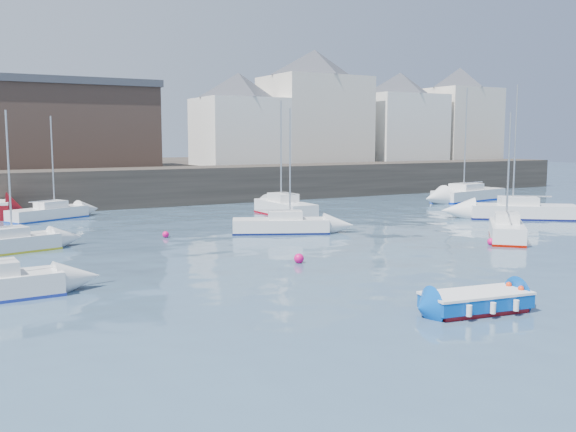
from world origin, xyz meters
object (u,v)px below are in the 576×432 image
sailboat_e (2,244)px  sailboat_h (48,213)px  blue_dinghy (476,301)px  buoy_far (166,237)px  sailboat_b (281,225)px  sailboat_f (285,208)px  buoy_mid (491,245)px  buoy_near (299,263)px  sailboat_g (468,194)px  sailboat_c (507,230)px  sailboat_d (522,211)px

sailboat_e → sailboat_h: sailboat_h is taller
blue_dinghy → sailboat_e: sailboat_e is taller
blue_dinghy → buoy_far: size_ratio=10.00×
sailboat_b → buoy_far: bearing=165.5°
sailboat_f → buoy_mid: (3.18, -16.09, -0.57)m
buoy_far → sailboat_b: bearing=-14.5°
blue_dinghy → buoy_far: bearing=100.4°
buoy_near → buoy_mid: bearing=-3.7°
sailboat_g → sailboat_c: bearing=-129.7°
sailboat_h → buoy_far: 12.20m
sailboat_b → sailboat_c: sailboat_b is taller
blue_dinghy → sailboat_b: size_ratio=0.51×
sailboat_h → buoy_mid: bearing=-50.5°
sailboat_f → buoy_far: size_ratio=22.29×
sailboat_f → buoy_far: bearing=-152.5°
sailboat_d → sailboat_h: size_ratio=1.30×
sailboat_h → buoy_near: (7.12, -21.26, -0.45)m
sailboat_d → sailboat_f: (-13.21, 9.42, 0.02)m
sailboat_c → sailboat_f: (-5.24, 15.23, 0.05)m
sailboat_e → buoy_far: size_ratio=18.70×
sailboat_d → buoy_mid: bearing=-146.4°
sailboat_e → sailboat_d: bearing=-5.4°
blue_dinghy → sailboat_g: bearing=45.5°
sailboat_g → buoy_near: 32.17m
blue_dinghy → sailboat_h: sailboat_h is taller
sailboat_g → buoy_near: (-27.20, -17.17, -0.55)m
sailboat_c → buoy_near: bearing=-179.4°
blue_dinghy → sailboat_e: 22.12m
blue_dinghy → sailboat_d: bearing=37.7°
sailboat_g → sailboat_e: bearing=-167.9°
buoy_mid → buoy_far: size_ratio=1.02×
sailboat_e → buoy_near: size_ratio=15.45×
buoy_near → blue_dinghy: bearing=-85.1°
sailboat_d → buoy_mid: sailboat_d is taller
sailboat_g → sailboat_h: sailboat_g is taller
blue_dinghy → sailboat_g: size_ratio=0.37×
buoy_near → sailboat_b: bearing=66.4°
sailboat_e → buoy_near: bearing=-38.9°
blue_dinghy → sailboat_f: size_ratio=0.45×
sailboat_h → sailboat_b: bearing=-50.6°
buoy_near → buoy_far: buoy_near is taller
sailboat_b → sailboat_d: 17.55m
blue_dinghy → sailboat_b: sailboat_b is taller
sailboat_b → sailboat_c: (9.44, -8.09, 0.06)m
buoy_mid → sailboat_c: bearing=22.5°
sailboat_f → sailboat_h: (-14.91, 5.88, -0.12)m
sailboat_e → sailboat_f: 19.97m
sailboat_e → sailboat_f: sailboat_f is taller
blue_dinghy → sailboat_g: sailboat_g is taller
blue_dinghy → buoy_mid: size_ratio=9.81×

